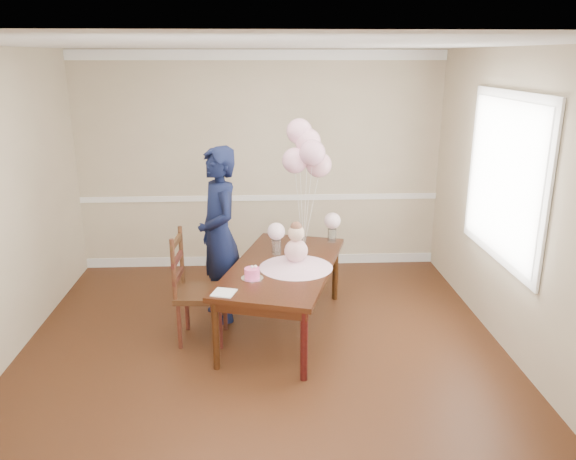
{
  "coord_description": "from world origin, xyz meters",
  "views": [
    {
      "loc": [
        -0.0,
        -4.42,
        2.62
      ],
      "look_at": [
        0.25,
        0.62,
        1.05
      ],
      "focal_mm": 35.0,
      "sensor_mm": 36.0,
      "label": 1
    }
  ],
  "objects_px": {
    "dining_table_top": "(283,267)",
    "birthday_cake": "(252,273)",
    "woman": "(219,235)",
    "dining_chair_seat": "(202,293)"
  },
  "relations": [
    {
      "from": "birthday_cake",
      "to": "dining_chair_seat",
      "type": "height_order",
      "value": "birthday_cake"
    },
    {
      "from": "dining_table_top",
      "to": "woman",
      "type": "bearing_deg",
      "value": 169.2
    },
    {
      "from": "dining_table_top",
      "to": "woman",
      "type": "height_order",
      "value": "woman"
    },
    {
      "from": "dining_table_top",
      "to": "dining_chair_seat",
      "type": "relative_size",
      "value": 3.98
    },
    {
      "from": "dining_table_top",
      "to": "birthday_cake",
      "type": "xyz_separation_m",
      "value": [
        -0.29,
        -0.35,
        0.08
      ]
    },
    {
      "from": "birthday_cake",
      "to": "woman",
      "type": "distance_m",
      "value": 0.76
    },
    {
      "from": "woman",
      "to": "dining_chair_seat",
      "type": "bearing_deg",
      "value": -37.66
    },
    {
      "from": "birthday_cake",
      "to": "woman",
      "type": "xyz_separation_m",
      "value": [
        -0.33,
        0.67,
        0.15
      ]
    },
    {
      "from": "dining_table_top",
      "to": "birthday_cake",
      "type": "relative_size",
      "value": 13.33
    },
    {
      "from": "dining_table_top",
      "to": "birthday_cake",
      "type": "distance_m",
      "value": 0.46
    }
  ]
}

